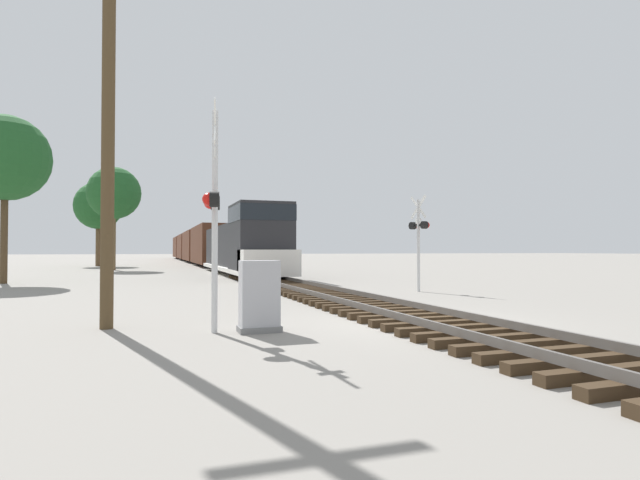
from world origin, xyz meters
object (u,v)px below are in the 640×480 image
freight_train (198,247)px  tree_deep_background (99,206)px  crossing_signal_near (214,205)px  relay_cabinet (259,297)px  tree_far_right (5,158)px  crossing_signal_far (419,232)px  utility_pole (108,110)px  tree_mid_background (114,193)px

freight_train → tree_deep_background: size_ratio=9.49×
crossing_signal_near → relay_cabinet: (0.88, -0.20, -1.82)m
tree_far_right → crossing_signal_far: bearing=-32.4°
freight_train → utility_pole: utility_pole is taller
freight_train → tree_far_right: size_ratio=9.77×
freight_train → utility_pole: (-6.53, -53.09, 2.51)m
crossing_signal_near → tree_far_right: bearing=-147.8°
freight_train → crossing_signal_far: 47.25m
freight_train → relay_cabinet: freight_train is taller
utility_pole → tree_mid_background: (-1.97, 32.55, 1.70)m
crossing_signal_near → tree_far_right: size_ratio=0.56×
freight_train → crossing_signal_near: 54.49m
crossing_signal_far → tree_far_right: 20.17m
utility_pole → tree_far_right: utility_pole is taller
freight_train → crossing_signal_near: size_ratio=17.61×
tree_far_right → utility_pole: bearing=-70.5°
crossing_signal_far → relay_cabinet: (-7.94, -7.46, -1.63)m
tree_far_right → tree_mid_background: (3.91, 15.89, 0.15)m
crossing_signal_near → utility_pole: (-2.03, 1.21, 2.03)m
freight_train → relay_cabinet: bearing=-93.8°
relay_cabinet → freight_train: bearing=86.2°
relay_cabinet → crossing_signal_far: bearing=43.2°
tree_far_right → freight_train: bearing=71.2°
tree_far_right → tree_mid_background: bearing=76.2°
utility_pole → tree_mid_background: bearing=93.5°
tree_mid_background → tree_deep_background: size_ratio=0.99×
crossing_signal_far → tree_mid_background: bearing=15.9°
tree_mid_background → freight_train: bearing=67.5°
crossing_signal_far → tree_far_right: (-16.73, 10.61, 3.77)m
freight_train → crossing_signal_near: (-4.50, -54.30, 0.48)m
crossing_signal_near → tree_far_right: 19.87m
crossing_signal_far → relay_cabinet: size_ratio=2.66×
relay_cabinet → tree_deep_background: 45.74m
utility_pole → tree_mid_background: 32.65m
relay_cabinet → tree_far_right: (-8.80, 18.07, 5.41)m
crossing_signal_far → tree_mid_background: size_ratio=0.45×
tree_mid_background → tree_deep_background: tree_deep_background is taller
relay_cabinet → tree_mid_background: (-4.88, 33.96, 5.55)m
utility_pole → crossing_signal_far: bearing=29.1°
utility_pole → tree_far_right: bearing=109.5°
crossing_signal_far → relay_cabinet: 11.01m
crossing_signal_far → tree_deep_background: 40.47m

